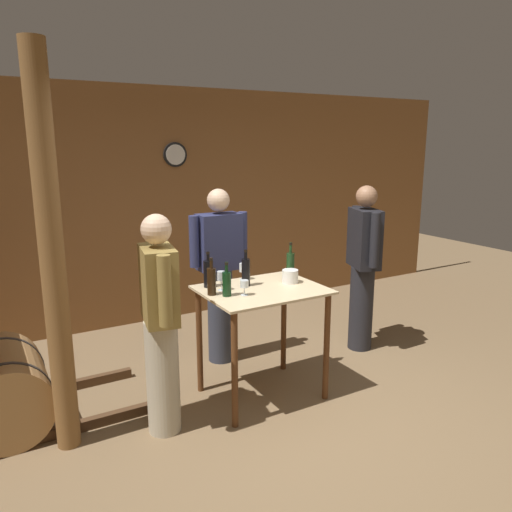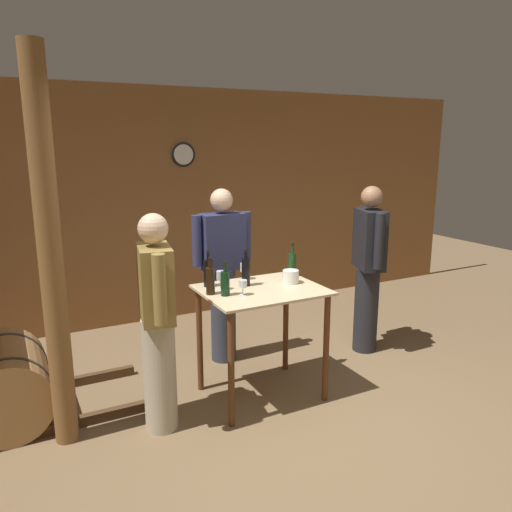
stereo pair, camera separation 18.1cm
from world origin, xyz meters
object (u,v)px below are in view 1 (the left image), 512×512
(person_host, at_px, (363,265))
(person_visitor_with_scarf, at_px, (220,272))
(wine_glass_near_left, at_px, (221,277))
(wine_glass_near_center, at_px, (244,285))
(wooden_post, at_px, (52,259))
(person_visitor_bearded, at_px, (160,321))
(wine_bottle_far_left, at_px, (212,280))
(wine_glass_near_right, at_px, (243,268))
(ice_bucket, at_px, (290,276))
(wine_bottle_far_right, at_px, (290,263))
(wine_bottle_left, at_px, (208,273))
(wine_bottle_center, at_px, (227,283))
(wine_bottle_right, at_px, (246,271))

(person_host, height_order, person_visitor_with_scarf, person_host)
(wine_glass_near_left, distance_m, wine_glass_near_center, 0.23)
(wooden_post, distance_m, person_visitor_bearded, 0.84)
(wine_bottle_far_left, distance_m, wine_glass_near_center, 0.26)
(wooden_post, distance_m, wine_glass_near_right, 1.59)
(ice_bucket, bearing_deg, wooden_post, 178.99)
(ice_bucket, distance_m, person_host, 1.13)
(wine_bottle_far_left, relative_size, wine_glass_near_right, 2.05)
(wine_bottle_far_right, distance_m, person_visitor_with_scarf, 0.73)
(wine_bottle_left, relative_size, wine_glass_near_center, 2.45)
(person_visitor_with_scarf, bearing_deg, wine_bottle_left, -123.66)
(wine_bottle_left, xyz_separation_m, person_host, (1.73, 0.08, -0.16))
(wine_bottle_center, relative_size, ice_bucket, 1.97)
(wine_bottle_far_left, bearing_deg, person_visitor_bearded, -162.38)
(ice_bucket, relative_size, person_visitor_with_scarf, 0.08)
(wine_bottle_far_left, xyz_separation_m, wine_glass_near_center, (0.21, -0.14, -0.03))
(ice_bucket, relative_size, person_host, 0.08)
(wine_bottle_far_right, relative_size, wine_glass_near_left, 1.90)
(wine_bottle_left, distance_m, wine_glass_near_center, 0.38)
(wine_bottle_center, height_order, wine_glass_near_right, wine_bottle_center)
(wooden_post, height_order, person_host, wooden_post)
(wine_glass_near_left, height_order, person_host, person_host)
(wine_glass_near_left, bearing_deg, wine_bottle_far_left, -149.44)
(wine_glass_near_center, relative_size, wine_glass_near_right, 0.84)
(wine_glass_near_center, xyz_separation_m, person_visitor_with_scarf, (0.22, 0.89, -0.14))
(wine_bottle_left, xyz_separation_m, wine_glass_near_left, (0.05, -0.14, -0.00))
(wooden_post, relative_size, wine_bottle_center, 10.12)
(wine_bottle_far_left, xyz_separation_m, wine_bottle_left, (0.07, 0.21, 0.00))
(wooden_post, height_order, wine_bottle_left, wooden_post)
(wine_bottle_left, xyz_separation_m, wine_glass_near_center, (0.14, -0.35, -0.03))
(wine_glass_near_right, relative_size, person_host, 0.09)
(wine_bottle_right, bearing_deg, wooden_post, -177.22)
(wine_glass_near_left, bearing_deg, person_visitor_with_scarf, 65.23)
(wine_bottle_center, relative_size, wine_bottle_right, 0.88)
(wine_bottle_center, height_order, wine_bottle_right, wine_bottle_right)
(wine_glass_near_right, bearing_deg, wine_glass_near_left, -147.68)
(wooden_post, height_order, wine_bottle_far_left, wooden_post)
(wine_bottle_far_left, height_order, wine_glass_near_right, wine_bottle_far_left)
(wine_bottle_right, relative_size, wine_bottle_far_right, 1.02)
(wine_bottle_far_left, xyz_separation_m, person_visitor_with_scarf, (0.43, 0.75, -0.16))
(person_visitor_bearded, bearing_deg, wooden_post, 165.85)
(wine_glass_near_left, xyz_separation_m, person_visitor_with_scarf, (0.31, 0.68, -0.16))
(wooden_post, distance_m, wine_bottle_center, 1.26)
(wine_bottle_left, relative_size, wine_bottle_right, 0.97)
(wine_bottle_left, distance_m, ice_bucket, 0.69)
(wine_glass_near_left, relative_size, wine_glass_near_center, 1.30)
(wine_bottle_far_left, height_order, wine_glass_near_center, wine_bottle_far_left)
(wooden_post, bearing_deg, wine_bottle_far_left, -0.71)
(wine_bottle_left, bearing_deg, wine_glass_near_left, -71.70)
(wine_bottle_left, bearing_deg, ice_bucket, -19.19)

